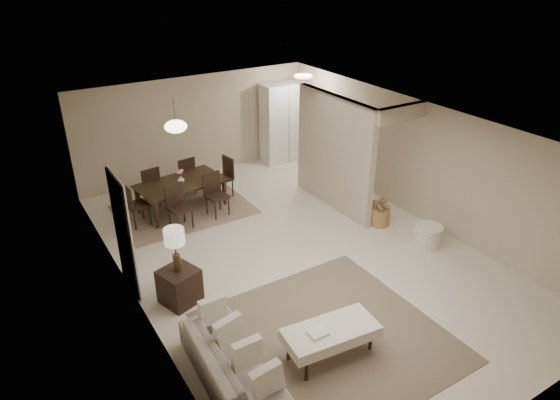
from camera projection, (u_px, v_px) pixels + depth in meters
floor at (295, 252)px, 9.48m from camera, size 9.00×9.00×0.00m
ceiling at (297, 126)px, 8.37m from camera, size 9.00×9.00×0.00m
back_wall at (196, 126)px, 12.34m from camera, size 6.00×0.00×6.00m
left_wall at (130, 239)px, 7.51m from camera, size 0.00×9.00×9.00m
right_wall at (417, 160)px, 10.34m from camera, size 0.00×9.00×9.00m
partition at (334, 153)px, 10.72m from camera, size 0.15×2.50×2.50m
doorway at (123, 234)px, 8.08m from camera, size 0.04×0.90×2.04m
pantry_cabinet at (284, 122)px, 13.28m from camera, size 1.20×0.55×2.10m
flush_light at (303, 76)px, 11.90m from camera, size 0.44×0.44×0.05m
living_rug at (328, 337)px, 7.40m from camera, size 3.20×3.20×0.01m
sofa at (232, 364)px, 6.52m from camera, size 2.05×0.91×0.59m
ottoman_bench at (331, 333)px, 6.91m from camera, size 1.38×0.74×0.48m
side_table at (180, 286)px, 8.03m from camera, size 0.69×0.69×0.60m
table_lamp at (175, 240)px, 7.64m from camera, size 0.32×0.32×0.76m
round_pouf at (428, 236)px, 9.64m from camera, size 0.53×0.53×0.41m
wicker_basket at (380, 216)px, 10.40m from camera, size 0.43×0.43×0.36m
dining_rug at (184, 209)px, 11.05m from camera, size 2.80×2.10×0.01m
dining_table at (183, 196)px, 10.91m from camera, size 2.00×1.30×0.66m
dining_chairs at (182, 190)px, 10.85m from camera, size 2.54×1.98×0.94m
vase at (181, 179)px, 10.73m from camera, size 0.17×0.17×0.15m
yellow_mat at (341, 185)px, 12.18m from camera, size 0.89×0.62×0.01m
pendant_light at (176, 126)px, 10.20m from camera, size 0.46×0.46×0.71m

